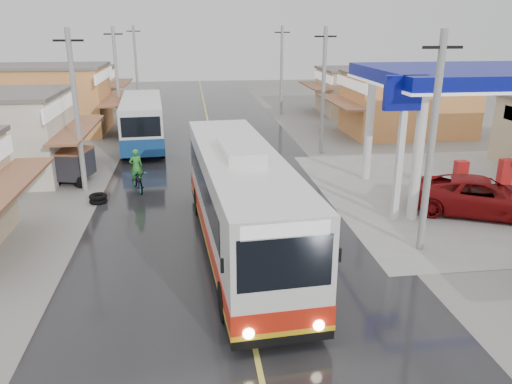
# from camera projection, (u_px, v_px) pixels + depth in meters

# --- Properties ---
(ground) EXTENTS (120.00, 120.00, 0.00)m
(ground) POSITION_uv_depth(u_px,v_px,m) (237.00, 260.00, 18.14)
(ground) COLOR slate
(ground) RESTS_ON ground
(road) EXTENTS (12.00, 90.00, 0.02)m
(road) POSITION_uv_depth(u_px,v_px,m) (215.00, 156.00, 32.22)
(road) COLOR black
(road) RESTS_ON ground
(centre_line) EXTENTS (0.15, 90.00, 0.01)m
(centre_line) POSITION_uv_depth(u_px,v_px,m) (215.00, 156.00, 32.22)
(centre_line) COLOR #D8CC4C
(centre_line) RESTS_ON road
(shopfronts_left) EXTENTS (11.00, 44.00, 5.20)m
(shopfronts_left) POSITION_uv_depth(u_px,v_px,m) (19.00, 152.00, 33.45)
(shopfronts_left) COLOR tan
(shopfronts_left) RESTS_ON ground
(shopfronts_right) EXTENTS (11.00, 44.00, 4.80)m
(shopfronts_right) POSITION_uv_depth(u_px,v_px,m) (457.00, 161.00, 31.24)
(shopfronts_right) COLOR #BBB5A4
(shopfronts_right) RESTS_ON ground
(utility_poles_left) EXTENTS (1.60, 50.00, 8.00)m
(utility_poles_left) POSITION_uv_depth(u_px,v_px,m) (106.00, 156.00, 32.31)
(utility_poles_left) COLOR gray
(utility_poles_left) RESTS_ON ground
(utility_poles_right) EXTENTS (1.60, 36.00, 8.00)m
(utility_poles_right) POSITION_uv_depth(u_px,v_px,m) (321.00, 153.00, 33.08)
(utility_poles_right) COLOR gray
(utility_poles_right) RESTS_ON ground
(coach_bus) EXTENTS (3.76, 13.25, 4.09)m
(coach_bus) POSITION_uv_depth(u_px,v_px,m) (240.00, 201.00, 18.32)
(coach_bus) COLOR silver
(coach_bus) RESTS_ON road
(second_bus) EXTENTS (3.35, 10.04, 3.28)m
(second_bus) POSITION_uv_depth(u_px,v_px,m) (143.00, 121.00, 34.36)
(second_bus) COLOR silver
(second_bus) RESTS_ON road
(jeepney) EXTENTS (6.64, 5.07, 1.68)m
(jeepney) POSITION_uv_depth(u_px,v_px,m) (481.00, 196.00, 22.25)
(jeepney) COLOR maroon
(jeepney) RESTS_ON ground
(cyclist) EXTENTS (1.31, 2.20, 2.24)m
(cyclist) POSITION_uv_depth(u_px,v_px,m) (137.00, 177.00, 25.38)
(cyclist) COLOR black
(cyclist) RESTS_ON ground
(tricycle_near) EXTENTS (1.91, 2.37, 1.78)m
(tricycle_near) POSITION_uv_depth(u_px,v_px,m) (67.00, 163.00, 26.86)
(tricycle_near) COLOR #26262D
(tricycle_near) RESTS_ON ground
(tricycle_far) EXTENTS (1.98, 2.61, 1.80)m
(tricycle_far) POSITION_uv_depth(u_px,v_px,m) (75.00, 164.00, 26.68)
(tricycle_far) COLOR #26262D
(tricycle_far) RESTS_ON ground
(tyre_stack) EXTENTS (0.85, 0.85, 0.43)m
(tyre_stack) POSITION_uv_depth(u_px,v_px,m) (98.00, 199.00, 23.82)
(tyre_stack) COLOR black
(tyre_stack) RESTS_ON ground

